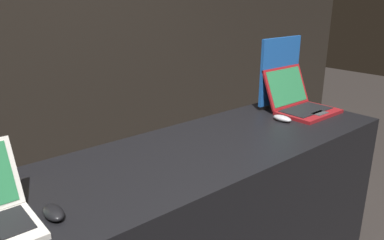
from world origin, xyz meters
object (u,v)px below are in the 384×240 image
at_px(mouse_back, 282,118).
at_px(laptop_back, 300,102).
at_px(mouse_front, 53,212).
at_px(promo_stand_back, 280,74).

bearing_deg(mouse_back, laptop_back, 12.36).
bearing_deg(laptop_back, mouse_front, -173.76).
xyz_separation_m(mouse_front, mouse_back, (1.35, 0.12, -0.00)).
bearing_deg(laptop_back, promo_stand_back, 90.00).
bearing_deg(promo_stand_back, mouse_front, -168.01).
xyz_separation_m(mouse_back, promo_stand_back, (0.23, 0.21, 0.19)).
bearing_deg(laptop_back, mouse_back, -167.64).
relative_size(mouse_back, promo_stand_back, 0.27).
bearing_deg(mouse_front, promo_stand_back, 11.99).
relative_size(mouse_front, promo_stand_back, 0.26).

